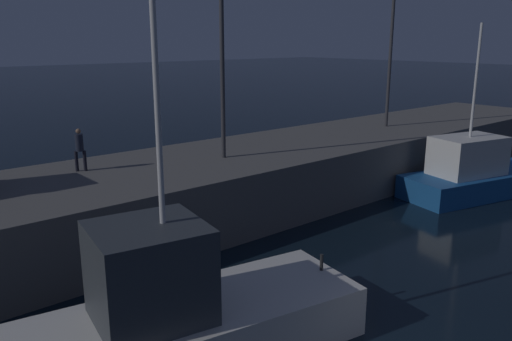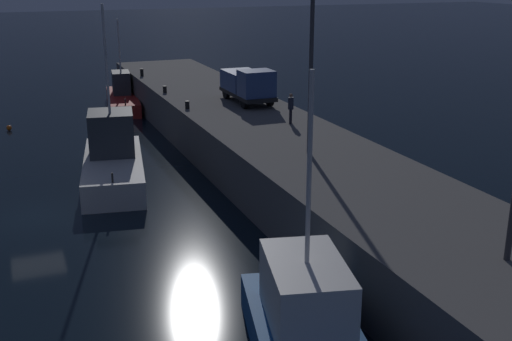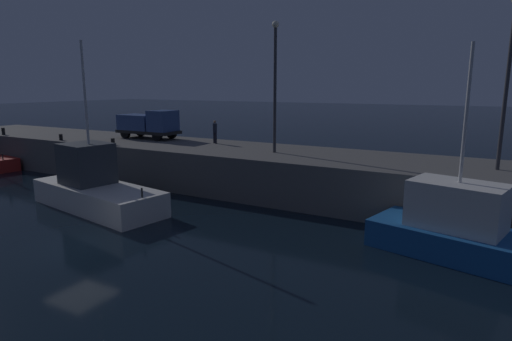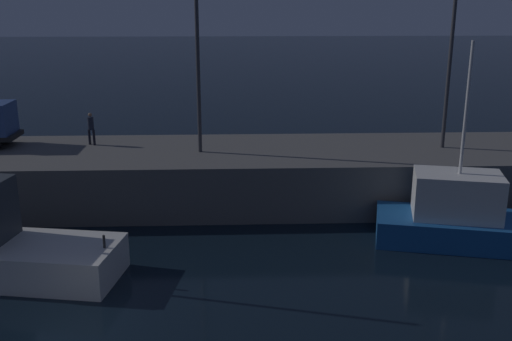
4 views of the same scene
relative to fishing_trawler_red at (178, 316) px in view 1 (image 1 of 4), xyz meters
name	(u,v)px [view 1 (image 1 of 4)]	position (x,y,z in m)	size (l,w,h in m)	color
pier_quay	(153,199)	(4.16, 8.64, 0.17)	(62.42, 7.34, 2.80)	#5B5956
fishing_trawler_red	(178,316)	(0.00, 0.00, 0.00)	(9.72, 4.65, 9.62)	silver
fishing_boat_white	(481,173)	(20.27, 2.26, -0.14)	(10.56, 5.33, 8.81)	#195193
lamp_post_west	(222,49)	(7.66, 8.26, 6.40)	(0.44, 0.44, 8.31)	#38383D
lamp_post_east	(391,43)	(20.54, 8.70, 6.59)	(0.44, 0.44, 8.68)	#38383D
dockworker	(80,147)	(1.70, 10.03, 2.57)	(0.44, 0.44, 1.76)	black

